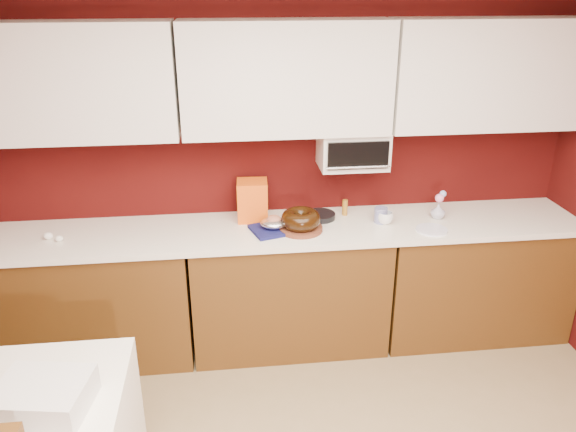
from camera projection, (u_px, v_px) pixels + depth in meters
The scene contains 28 objects.
wall_back at pixel (284, 163), 3.88m from camera, with size 4.00×0.02×2.50m, color #3E0A08.
base_cabinet_left at pixel (92, 300), 3.77m from camera, with size 1.31×0.58×0.86m, color #553311.
base_cabinet_center at pixel (289, 288), 3.92m from camera, with size 1.31×0.58×0.86m, color #553311.
base_cabinet_right at pixel (471, 277), 4.06m from camera, with size 1.31×0.58×0.86m, color #553311.
countertop at pixel (289, 229), 3.74m from camera, with size 4.00×0.62×0.04m, color white.
upper_cabinet_left at pixel (65, 83), 3.35m from camera, with size 1.31×0.33×0.70m, color white.
upper_cabinet_center at pixel (286, 78), 3.50m from camera, with size 1.31×0.33×0.70m, color white.
upper_cabinet_right at pixel (490, 74), 3.64m from camera, with size 1.31×0.33×0.70m, color white.
toaster_oven at pixel (353, 149), 3.75m from camera, with size 0.45×0.30×0.25m, color white.
toaster_oven_door at pixel (358, 156), 3.60m from camera, with size 0.40×0.02×0.18m, color black.
toaster_oven_handle at pixel (358, 167), 3.62m from camera, with size 0.02×0.02×0.42m, color silver.
cake_base at pixel (301, 229), 3.67m from camera, with size 0.29×0.29×0.03m, color brown.
bundt_cake at pixel (301, 219), 3.65m from camera, with size 0.26×0.26×0.10m, color black.
navy_towel at pixel (274, 229), 3.67m from camera, with size 0.28×0.24×0.02m, color #151750.
foil_ham_nest at pixel (274, 223), 3.65m from camera, with size 0.18×0.15×0.07m, color white.
roasted_ham at pixel (274, 220), 3.64m from camera, with size 0.10×0.08×0.06m, color #B76E53.
pandoro_box at pixel (252, 200), 3.80m from camera, with size 0.20×0.18×0.28m, color red.
dark_pan at pixel (320, 216), 3.86m from camera, with size 0.21×0.21×0.04m, color black.
coffee_mug at pixel (385, 217), 3.76m from camera, with size 0.09×0.09×0.10m, color white.
blue_jar at pixel (381, 215), 3.78m from camera, with size 0.09×0.09×0.11m, color navy.
flower_vase at pixel (438, 210), 3.85m from camera, with size 0.08×0.08×0.12m, color #B1B2C8.
flower_pink at pixel (439, 198), 3.81m from camera, with size 0.06×0.06×0.06m, color #FF93C6.
flower_blue at pixel (443, 194), 3.83m from camera, with size 0.05×0.05×0.05m, color #94B2ED.
china_plate at pixel (432, 230), 3.68m from camera, with size 0.21×0.21×0.01m, color white.
amber_bottle at pixel (345, 208), 3.90m from camera, with size 0.04×0.04×0.11m, color #9A661C.
egg_left at pixel (48, 236), 3.54m from camera, with size 0.06×0.05×0.05m, color white.
egg_right at pixel (59, 239), 3.52m from camera, with size 0.05×0.04×0.04m, color white.
newspaper_stack at pixel (43, 397), 2.33m from camera, with size 0.37×0.30×0.13m, color white.
Camera 1 is at (-0.41, -1.45, 2.41)m, focal length 35.00 mm.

